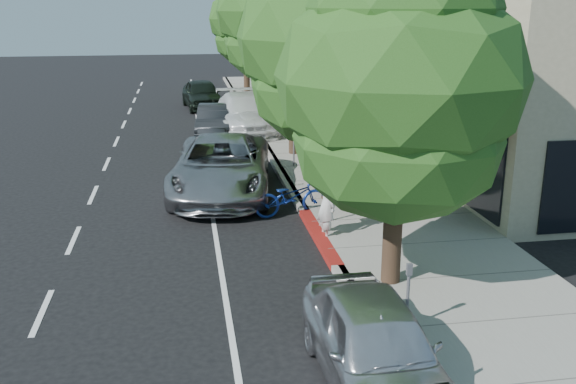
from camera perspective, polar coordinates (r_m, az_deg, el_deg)
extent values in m
plane|color=black|center=(15.53, 3.57, -5.56)|extent=(120.00, 120.00, 0.00)
cube|color=gray|center=(23.42, 4.74, 2.32)|extent=(4.60, 56.00, 0.15)
cube|color=#9E998E|center=(22.98, -0.84, 2.10)|extent=(0.30, 56.00, 0.15)
cube|color=maroon|center=(16.41, 2.80, -4.02)|extent=(0.32, 4.00, 0.15)
cube|color=#BCB191|center=(34.57, 12.86, 12.38)|extent=(10.00, 36.00, 7.00)
cylinder|color=black|center=(13.52, 9.27, -3.52)|extent=(0.40, 0.40, 2.51)
ellipsoid|color=#245018|center=(12.97, 9.68, 4.69)|extent=(4.23, 4.23, 3.39)
ellipsoid|color=#245018|center=(12.78, 9.95, 10.04)|extent=(4.98, 4.98, 3.99)
ellipsoid|color=#245018|center=(12.70, 10.25, 15.83)|extent=(3.74, 3.74, 2.99)
cylinder|color=black|center=(19.01, 3.63, 3.00)|extent=(0.40, 0.40, 2.76)
ellipsoid|color=#245018|center=(18.62, 3.75, 9.48)|extent=(4.61, 4.61, 3.69)
ellipsoid|color=#245018|center=(18.50, 3.83, 13.60)|extent=(5.43, 5.43, 4.34)
cylinder|color=black|center=(24.79, 0.53, 6.01)|extent=(0.40, 0.40, 2.54)
ellipsoid|color=#245018|center=(24.50, 0.55, 10.59)|extent=(3.48, 3.48, 2.79)
ellipsoid|color=#245018|center=(24.39, 0.55, 13.47)|extent=(4.10, 4.10, 3.28)
ellipsoid|color=#245018|center=(24.35, 0.56, 16.53)|extent=(3.07, 3.07, 2.46)
cylinder|color=black|center=(30.60, -1.41, 8.55)|extent=(0.40, 0.40, 3.05)
ellipsoid|color=#245018|center=(30.35, -1.44, 13.03)|extent=(4.45, 4.45, 3.56)
ellipsoid|color=#245018|center=(30.29, -1.46, 15.82)|extent=(5.23, 5.23, 4.19)
cylinder|color=black|center=(36.50, -2.73, 9.77)|extent=(0.40, 0.40, 2.92)
ellipsoid|color=#245018|center=(36.30, -2.79, 13.36)|extent=(3.71, 3.71, 2.97)
ellipsoid|color=#245018|center=(36.24, -2.82, 15.60)|extent=(4.37, 4.37, 3.49)
cylinder|color=black|center=(42.45, -3.69, 10.55)|extent=(0.40, 0.40, 2.66)
ellipsoid|color=#245018|center=(42.27, -3.75, 13.37)|extent=(4.11, 4.11, 3.28)
ellipsoid|color=#245018|center=(42.22, -3.78, 15.13)|extent=(4.83, 4.83, 3.86)
imported|color=silver|center=(16.19, 3.48, -1.03)|extent=(0.55, 0.75, 1.90)
imported|color=navy|center=(18.04, 0.26, -0.43)|extent=(2.22, 1.06, 1.12)
imported|color=#A6A5AA|center=(20.15, -5.96, 2.28)|extent=(3.75, 6.70, 1.77)
imported|color=#212427|center=(29.00, -6.51, 6.32)|extent=(1.97, 4.35, 1.39)
imported|color=white|center=(29.55, -3.84, 6.95)|extent=(2.69, 6.13, 1.75)
imported|color=black|center=(36.58, -7.64, 8.61)|extent=(2.43, 4.89, 1.60)
imported|color=silver|center=(10.32, 7.79, -13.40)|extent=(1.80, 4.33, 1.47)
imported|color=black|center=(20.50, 4.80, 2.89)|extent=(1.04, 1.00, 1.69)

